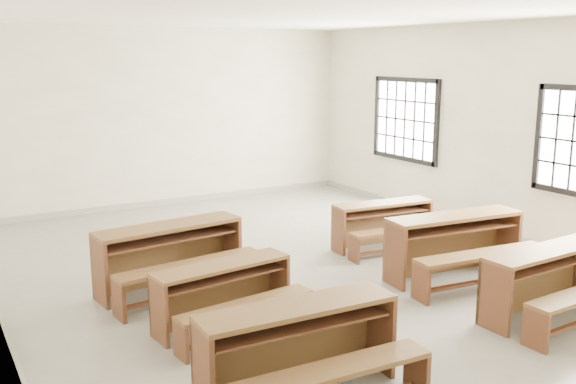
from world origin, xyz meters
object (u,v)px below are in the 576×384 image
desk_set_0 (301,344)px  desk_set_1 (225,291)px  desk_set_2 (172,252)px  desk_set_4 (457,242)px  desk_set_5 (384,222)px  desk_set_3 (549,278)px

desk_set_0 → desk_set_1: desk_set_0 is taller
desk_set_2 → desk_set_4: size_ratio=0.98×
desk_set_1 → desk_set_4: bearing=-8.6°
desk_set_0 → desk_set_4: 3.42m
desk_set_0 → desk_set_5: (3.15, 2.87, -0.05)m
desk_set_2 → desk_set_3: desk_set_2 is taller
desk_set_1 → desk_set_4: desk_set_4 is taller
desk_set_4 → desk_set_1: bearing=-175.8°
desk_set_3 → desk_set_4: 1.36m
desk_set_1 → desk_set_2: 1.27m
desk_set_0 → desk_set_3: desk_set_0 is taller
desk_set_1 → desk_set_5: desk_set_5 is taller
desk_set_1 → desk_set_5: 3.38m
desk_set_0 → desk_set_4: size_ratio=0.92×
desk_set_4 → desk_set_5: desk_set_4 is taller
desk_set_1 → desk_set_5: (3.11, 1.33, 0.00)m
desk_set_1 → desk_set_3: desk_set_3 is taller
desk_set_0 → desk_set_2: size_ratio=0.94×
desk_set_1 → desk_set_2: desk_set_2 is taller
desk_set_3 → desk_set_4: size_ratio=0.88×
desk_set_1 → desk_set_3: (3.04, -1.49, 0.04)m
desk_set_2 → desk_set_5: 3.21m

